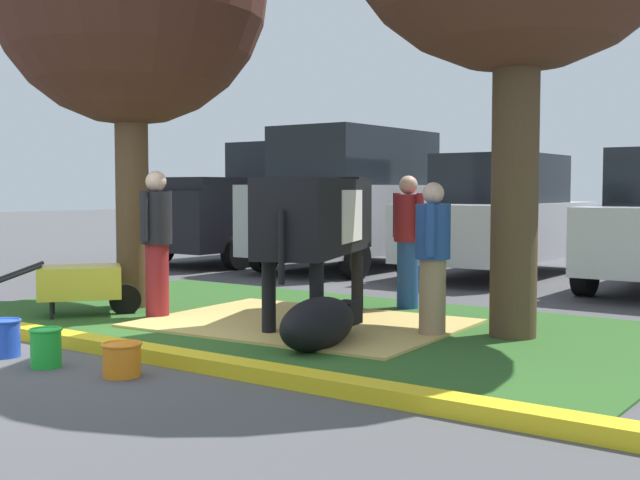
{
  "coord_description": "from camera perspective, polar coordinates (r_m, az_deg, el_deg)",
  "views": [
    {
      "loc": [
        5.94,
        -4.61,
        1.46
      ],
      "look_at": [
        0.77,
        2.55,
        0.9
      ],
      "focal_mm": 45.84,
      "sensor_mm": 36.0,
      "label": 1
    }
  ],
  "objects": [
    {
      "name": "grass_island",
      "position": [
        8.94,
        -1.56,
        -5.71
      ],
      "size": [
        7.82,
        4.3,
        0.02
      ],
      "primitive_type": "cube",
      "color": "#2D5B23",
      "rests_on": "ground"
    },
    {
      "name": "pickup_truck_black",
      "position": [
        16.75,
        -4.18,
        2.42
      ],
      "size": [
        2.23,
        5.4,
        2.42
      ],
      "color": "black",
      "rests_on": "ground"
    },
    {
      "name": "bucket_blue",
      "position": [
        7.62,
        -21.15,
        -6.35
      ],
      "size": [
        0.28,
        0.28,
        0.33
      ],
      "color": "blue",
      "rests_on": "ground"
    },
    {
      "name": "sedan_blue",
      "position": [
        13.93,
        12.51,
        1.58
      ],
      "size": [
        2.03,
        4.4,
        2.02
      ],
      "color": "silver",
      "rests_on": "ground"
    },
    {
      "name": "bucket_green",
      "position": [
        7.07,
        -18.59,
        -7.08
      ],
      "size": [
        0.27,
        0.27,
        0.32
      ],
      "color": "green",
      "rests_on": "ground"
    },
    {
      "name": "suv_dark_grey",
      "position": [
        14.86,
        2.58,
        2.88
      ],
      "size": [
        2.13,
        4.6,
        2.52
      ],
      "color": "#B7B7BC",
      "rests_on": "ground"
    },
    {
      "name": "calf_lying",
      "position": [
        7.41,
        -0.03,
        -5.85
      ],
      "size": [
        0.62,
        1.33,
        0.48
      ],
      "color": "black",
      "rests_on": "ground"
    },
    {
      "name": "person_visitor_far",
      "position": [
        7.99,
        7.88,
        -1.08
      ],
      "size": [
        0.34,
        0.5,
        1.52
      ],
      "color": "#9E7F5B",
      "rests_on": "ground"
    },
    {
      "name": "curb_yellow",
      "position": [
        7.27,
        -12.72,
        -7.56
      ],
      "size": [
        9.02,
        0.24,
        0.12
      ],
      "primitive_type": "cube",
      "color": "yellow",
      "rests_on": "ground"
    },
    {
      "name": "bucket_orange",
      "position": [
        6.58,
        -13.67,
        -8.05
      ],
      "size": [
        0.32,
        0.32,
        0.26
      ],
      "color": "orange",
      "rests_on": "ground"
    },
    {
      "name": "person_handler",
      "position": [
        9.23,
        -11.34,
        0.01
      ],
      "size": [
        0.34,
        0.52,
        1.65
      ],
      "color": "maroon",
      "rests_on": "ground"
    },
    {
      "name": "cow_holstein",
      "position": [
        8.84,
        -0.03,
        1.59
      ],
      "size": [
        1.48,
        3.03,
        1.6
      ],
      "color": "black",
      "rests_on": "ground"
    },
    {
      "name": "wheelbarrow",
      "position": [
        9.65,
        -16.29,
        -2.9
      ],
      "size": [
        1.27,
        1.43,
        0.63
      ],
      "color": "gold",
      "rests_on": "ground"
    },
    {
      "name": "hay_bedding",
      "position": [
        8.71,
        -1.16,
        -5.86
      ],
      "size": [
        3.35,
        2.61,
        0.04
      ],
      "primitive_type": "cube",
      "rotation": [
        0.0,
        0.0,
        0.07
      ],
      "color": "tan",
      "rests_on": "ground"
    },
    {
      "name": "ground_plane",
      "position": [
        7.66,
        -16.21,
        -7.5
      ],
      "size": [
        80.0,
        80.0,
        0.0
      ],
      "primitive_type": "plane",
      "color": "#4C4C4F"
    },
    {
      "name": "person_visitor_near",
      "position": [
        9.85,
        6.16,
        0.14
      ],
      "size": [
        0.5,
        0.34,
        1.61
      ],
      "color": "#23478C",
      "rests_on": "ground"
    }
  ]
}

